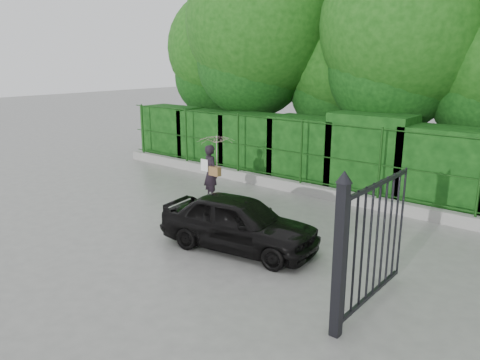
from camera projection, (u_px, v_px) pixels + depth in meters
The scene contains 8 objects.
ground at pixel (174, 234), 10.24m from camera, with size 80.00×80.00×0.00m, color gray.
kerb at pixel (288, 186), 13.56m from camera, with size 14.00×0.25×0.30m, color #9E9E99.
fence at pixel (296, 151), 13.16m from camera, with size 14.13×0.06×1.80m.
hedge at pixel (308, 151), 14.08m from camera, with size 14.20×1.20×2.29m.
trees at pixel (383, 28), 14.15m from camera, with size 17.10×6.15×8.08m.
gate at pixel (356, 245), 6.57m from camera, with size 0.22×2.33×2.36m.
woman at pixel (215, 157), 12.41m from camera, with size 0.98×1.00×1.78m.
car at pixel (239, 222), 9.34m from camera, with size 1.31×3.26×1.11m, color black.
Camera 1 is at (7.24, -6.49, 3.74)m, focal length 35.00 mm.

